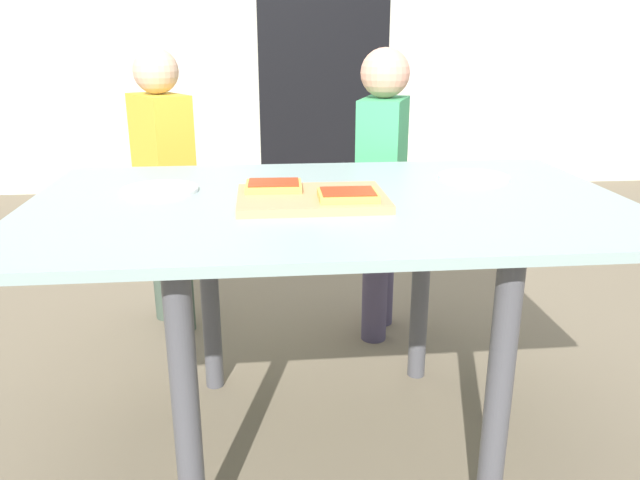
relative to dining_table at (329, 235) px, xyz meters
The scene contains 10 objects.
ground_plane 0.60m from the dining_table, ahead, with size 16.00×16.00×0.00m, color #736550.
house_door 3.01m from the dining_table, 84.33° to the left, with size 0.90×0.02×2.00m, color black.
dining_table is the anchor object (origin of this frame).
cutting_board 0.11m from the dining_table, 146.74° to the right, with size 0.34×0.25×0.02m, color tan.
pizza_slice_far_left 0.18m from the dining_table, 167.78° to the left, with size 0.14×0.11×0.02m.
pizza_slice_near_right 0.15m from the dining_table, 67.16° to the right, with size 0.13×0.10×0.02m.
plate_white_left 0.44m from the dining_table, 165.06° to the left, with size 0.19×0.19×0.01m, color white.
plate_white_right 0.46m from the dining_table, 22.88° to the left, with size 0.19×0.19×0.01m, color white.
child_left 0.94m from the dining_table, 122.49° to the left, with size 0.25×0.28×1.02m.
child_right 0.71m from the dining_table, 68.54° to the left, with size 0.22×0.27×1.02m.
Camera 1 is at (-0.16, -1.42, 1.06)m, focal length 34.66 mm.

